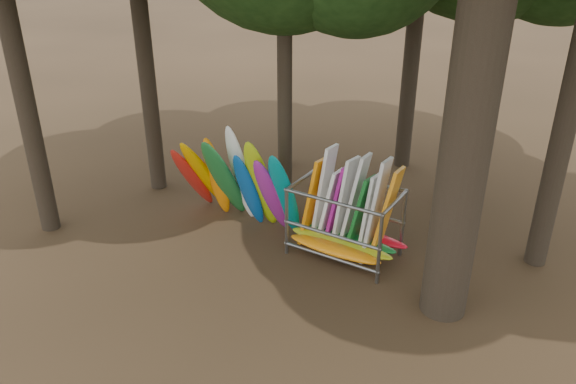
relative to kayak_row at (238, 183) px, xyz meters
The scene contains 3 objects.
ground 2.83m from the kayak_row, 33.34° to the right, with size 120.00×120.00×0.00m, color #47331E.
kayak_row is the anchor object (origin of this frame).
storage_rack 3.29m from the kayak_row, ahead, with size 3.13×1.59×2.83m.
Camera 1 is at (6.58, -9.93, 7.91)m, focal length 35.00 mm.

